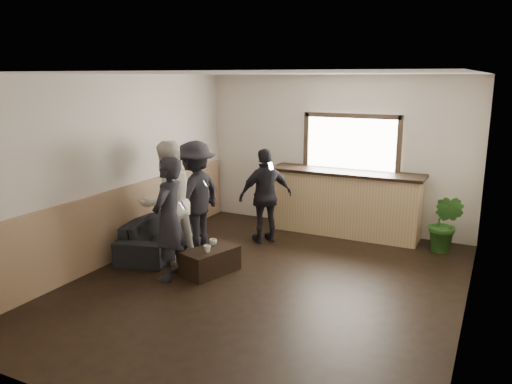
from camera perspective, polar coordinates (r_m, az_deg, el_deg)
The scene contains 12 objects.
ground at distance 6.90m, azimuth 0.99°, elevation -10.54°, with size 5.00×6.00×0.01m, color black.
room_shell at distance 6.79m, azimuth -4.59°, elevation 2.04°, with size 5.01×6.01×2.80m.
bar_counter at distance 9.00m, azimuth 10.13°, elevation -0.77°, with size 2.70×0.68×2.13m.
sofa at distance 8.29m, azimuth -10.95°, elevation -4.60°, with size 1.91×0.75×0.56m, color black.
coffee_table at distance 7.25m, azimuth -5.26°, elevation -7.85°, with size 0.45×0.81×0.36m, color black.
cup_a at distance 7.35m, azimuth -4.94°, elevation -5.71°, with size 0.11×0.11×0.09m, color silver.
cup_b at distance 7.06m, azimuth -5.58°, elevation -6.48°, with size 0.10×0.10×0.10m, color silver.
potted_plant at distance 8.49m, azimuth 20.82°, elevation -3.41°, with size 0.53×0.42×0.96m, color #2D6623.
person_a at distance 6.95m, azimuth -9.93°, elevation -3.04°, with size 0.52×0.68×1.72m.
person_b at distance 7.58m, azimuth -10.09°, elevation -1.17°, with size 0.96×1.08×1.85m.
person_c at distance 8.16m, azimuth -6.96°, elevation -0.35°, with size 0.73×1.18×1.76m.
person_d at distance 8.39m, azimuth 1.12°, elevation -0.44°, with size 0.92×0.96×1.60m.
Camera 1 is at (2.70, -5.71, 2.76)m, focal length 35.00 mm.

